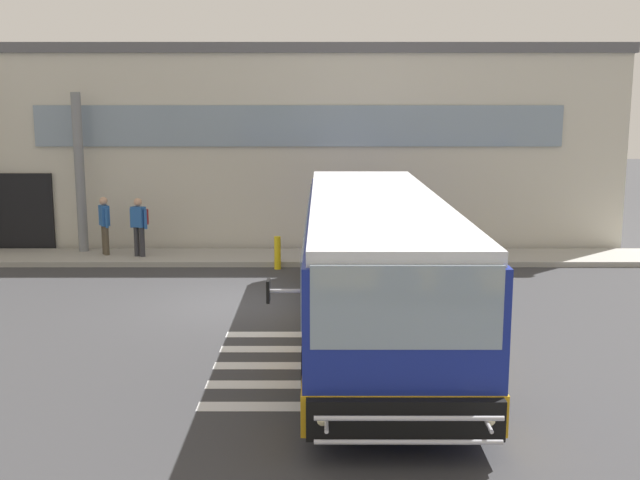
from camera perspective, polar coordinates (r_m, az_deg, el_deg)
ground_plane at (r=17.46m, az=-5.34°, el=-4.73°), size 80.00×90.00×0.02m
bay_paint_stripes at (r=13.37m, az=1.64°, el=-9.34°), size 4.40×3.96×0.01m
terminal_building at (r=28.55m, az=-4.64°, el=7.40°), size 23.36×13.80×6.20m
boarding_curb at (r=22.10m, az=-4.19°, el=-1.31°), size 25.56×2.00×0.15m
entry_support_column at (r=23.36m, az=-17.42°, el=4.79°), size 0.28×0.28×4.62m
bus_main_foreground at (r=14.88m, az=4.15°, el=-2.01°), size 3.06×11.66×2.70m
passenger_near_column at (r=22.79m, az=-15.71°, el=1.25°), size 0.38×0.52×1.68m
passenger_by_doorway at (r=22.29m, az=-13.26°, el=1.26°), size 0.54×0.48×1.68m
safety_bollard_yellow at (r=20.82m, az=-3.13°, el=-0.96°), size 0.18×0.18×0.90m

